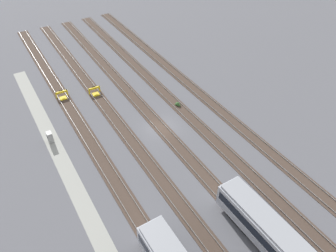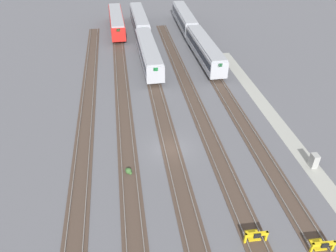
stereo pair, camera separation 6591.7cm
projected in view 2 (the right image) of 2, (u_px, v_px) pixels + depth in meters
ground_plane at (171, 149)px, 37.95m from camera, size 400.00×400.00×0.00m
service_walkway at (289, 137)px, 39.78m from camera, size 54.00×2.00×0.01m
rail_track_nearest at (253, 141)px, 39.19m from camera, size 90.00×2.23×0.21m
rail_track_near_inner at (213, 145)px, 38.56m from camera, size 90.00×2.24×0.21m
rail_track_middle at (171, 149)px, 37.92m from camera, size 90.00×2.24×0.21m
rail_track_far_inner at (127, 153)px, 37.29m from camera, size 90.00×2.23×0.21m
rail_track_farthest at (83, 157)px, 36.66m from camera, size 90.00×2.23×0.21m
subway_car_front_row_leftmost at (205, 50)px, 57.74m from camera, size 18.03×3.05×3.70m
subway_car_front_row_left_inner at (139, 20)px, 71.94m from camera, size 18.04×3.12×3.70m
subway_car_front_row_centre at (149, 53)px, 56.48m from camera, size 18.05×3.14×3.70m
subway_car_front_row_right_inner at (117, 21)px, 71.17m from camera, size 18.06×3.22×3.70m
subway_car_front_row_rightmost at (184, 18)px, 72.98m from camera, size 18.05×3.20×3.70m
bumper_stop_nearest_track at (321, 245)px, 26.79m from camera, size 1.38×2.01×1.22m
bumper_stop_near_inner_track at (255, 235)px, 27.55m from camera, size 1.36×2.01×1.22m
electrical_cabinet at (314, 161)px, 35.01m from camera, size 0.90×0.73×1.60m
weed_clump at (129, 171)px, 34.51m from camera, size 0.92×0.70×0.64m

